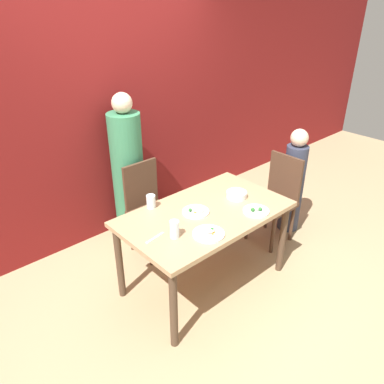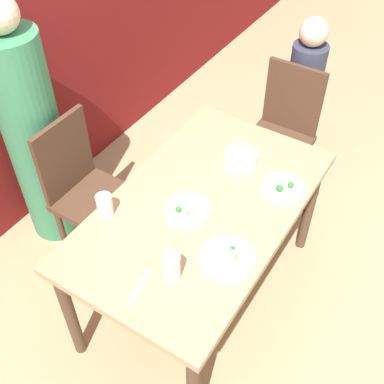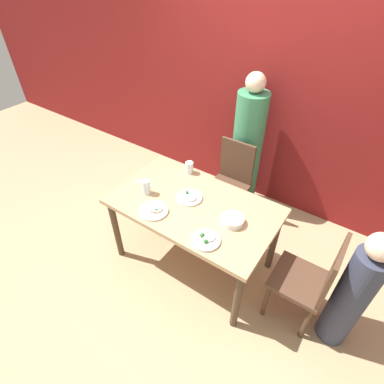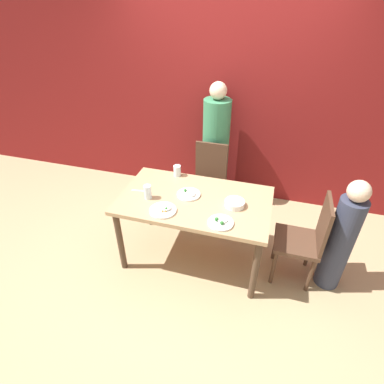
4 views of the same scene
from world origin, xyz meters
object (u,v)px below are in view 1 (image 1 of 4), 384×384
Objects in this scene: glass_water_tall at (174,229)px; person_child at (293,184)px; person_adult at (128,175)px; bowl_curry at (237,194)px; chair_adult_spot at (149,206)px; plate_rice_adult at (209,233)px; chair_child_spot at (276,197)px.

person_child is at bearing 4.49° from glass_water_tall.
person_adult reaches higher than glass_water_tall.
bowl_curry is at bearing 7.51° from glass_water_tall.
person_child reaches higher than chair_adult_spot.
plate_rice_adult is at bearing -99.62° from chair_adult_spot.
chair_child_spot is 0.80× the size of person_child.
plate_rice_adult is at bearing -97.29° from person_adult.
plate_rice_adult is (-1.26, -0.28, 0.26)m from chair_child_spot.
person_adult is 1.36m from plate_rice_adult.
bowl_curry is at bearing -61.22° from chair_adult_spot.
chair_child_spot reaches higher than plate_rice_adult.
chair_adult_spot is 0.91m from bowl_curry.
chair_child_spot is 0.29m from person_child.
chair_adult_spot is 6.73× the size of glass_water_tall.
plate_rice_adult is at bearing -169.57° from person_child.
glass_water_tall is at bearing -107.65° from person_adult.
chair_child_spot is at bearing 12.69° from plate_rice_adult.
chair_adult_spot is 3.82× the size of plate_rice_adult.
plate_rice_adult is 0.26m from glass_water_tall.
plate_rice_adult is at bearing -35.05° from glass_water_tall.
bowl_curry is 0.75× the size of plate_rice_adult.
plate_rice_adult is at bearing -77.31° from chair_child_spot.
person_adult is 1.34× the size of person_child.
person_adult is at bearing 82.71° from plate_rice_adult.
bowl_curry is at bearing -87.26° from chair_child_spot.
chair_adult_spot and chair_child_spot have the same top height.
chair_child_spot is 6.73× the size of glass_water_tall.
glass_water_tall is at bearing -113.71° from chair_adult_spot.
person_child is at bearing 90.00° from chair_child_spot.
bowl_curry is at bearing 23.12° from plate_rice_adult.
person_child is 0.98m from bowl_curry.
person_adult reaches higher than person_child.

